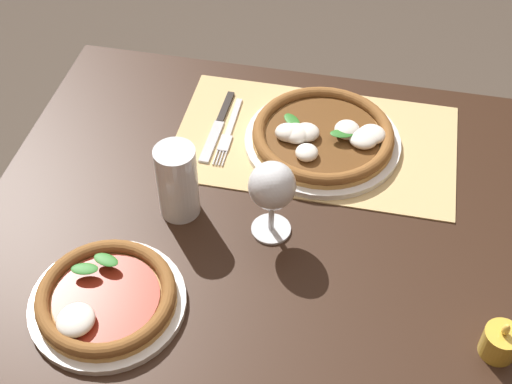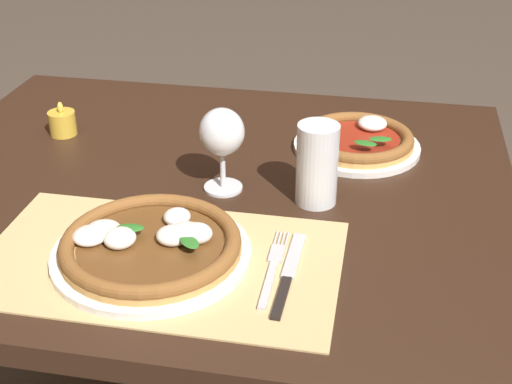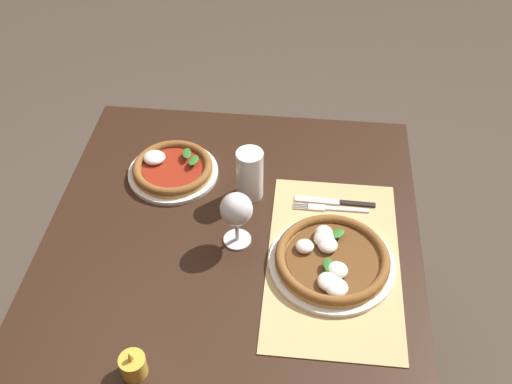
# 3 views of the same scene
# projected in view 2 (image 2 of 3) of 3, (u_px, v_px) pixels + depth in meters

# --- Properties ---
(dining_table) EXTENTS (1.13, 0.95, 0.74)m
(dining_table) POSITION_uv_depth(u_px,v_px,m) (205.00, 233.00, 1.36)
(dining_table) COLOR black
(dining_table) RESTS_ON ground
(paper_placemat) EXTENTS (0.55, 0.32, 0.00)m
(paper_placemat) POSITION_uv_depth(u_px,v_px,m) (162.00, 261.00, 1.09)
(paper_placemat) COLOR tan
(paper_placemat) RESTS_ON dining_table
(pizza_near) EXTENTS (0.31, 0.31, 0.05)m
(pizza_near) POSITION_uv_depth(u_px,v_px,m) (151.00, 245.00, 1.08)
(pizza_near) COLOR silver
(pizza_near) RESTS_ON paper_placemat
(pizza_far) EXTENTS (0.25, 0.25, 0.05)m
(pizza_far) POSITION_uv_depth(u_px,v_px,m) (358.00, 140.00, 1.42)
(pizza_far) COLOR silver
(pizza_far) RESTS_ON dining_table
(wine_glass) EXTENTS (0.08, 0.08, 0.16)m
(wine_glass) POSITION_uv_depth(u_px,v_px,m) (222.00, 136.00, 1.23)
(wine_glass) COLOR silver
(wine_glass) RESTS_ON dining_table
(pint_glass) EXTENTS (0.07, 0.07, 0.15)m
(pint_glass) POSITION_uv_depth(u_px,v_px,m) (317.00, 166.00, 1.21)
(pint_glass) COLOR silver
(pint_glass) RESTS_ON dining_table
(fork) EXTENTS (0.02, 0.20, 0.00)m
(fork) POSITION_uv_depth(u_px,v_px,m) (273.00, 267.00, 1.06)
(fork) COLOR #B7B7BC
(fork) RESTS_ON paper_placemat
(knife) EXTENTS (0.02, 0.22, 0.01)m
(knife) POSITION_uv_depth(u_px,v_px,m) (289.00, 273.00, 1.05)
(knife) COLOR black
(knife) RESTS_ON paper_placemat
(votive_candle) EXTENTS (0.06, 0.06, 0.07)m
(votive_candle) POSITION_uv_depth(u_px,v_px,m) (63.00, 124.00, 1.48)
(votive_candle) COLOR gold
(votive_candle) RESTS_ON dining_table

